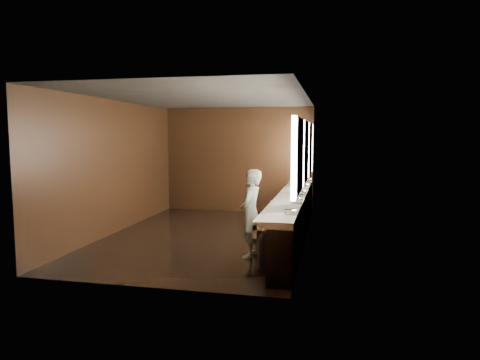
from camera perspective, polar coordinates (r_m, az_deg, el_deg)
name	(u,v)px	position (r m, az deg, el deg)	size (l,w,h in m)	color
floor	(207,236)	(8.85, -4.46, -7.50)	(6.00, 6.00, 0.00)	black
ceiling	(206,98)	(8.64, -4.61, 10.86)	(4.00, 6.00, 0.02)	#2D2D2B
wall_back	(238,160)	(11.53, -0.25, 2.70)	(4.00, 0.02, 2.80)	black
wall_front	(141,185)	(5.84, -13.02, -0.69)	(4.00, 0.02, 2.80)	black
wall_left	(115,167)	(9.41, -16.29, 1.71)	(0.02, 6.00, 2.80)	black
wall_right	(306,170)	(8.29, 8.84, 1.33)	(0.02, 6.00, 2.80)	black
sink_counter	(295,216)	(8.42, 7.33, -4.79)	(0.55, 5.40, 1.01)	black
mirror_band	(306,152)	(8.27, 8.74, 3.75)	(0.06, 5.03, 1.15)	white
person	(251,213)	(7.26, 1.49, -4.46)	(0.54, 0.36, 1.49)	#83B0C4
trash_bin	(270,249)	(6.71, 4.08, -9.20)	(0.39, 0.39, 0.61)	black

